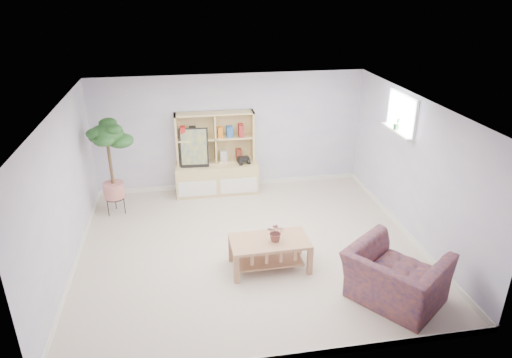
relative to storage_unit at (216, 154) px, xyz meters
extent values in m
cube|color=beige|center=(0.33, -2.24, -0.84)|extent=(5.50, 5.00, 0.01)
cube|color=silver|center=(0.33, -2.24, 1.56)|extent=(5.50, 5.00, 0.01)
cube|color=silver|center=(0.33, 0.26, 0.36)|extent=(5.50, 0.01, 2.40)
cube|color=silver|center=(0.33, -4.74, 0.36)|extent=(5.50, 0.01, 2.40)
cube|color=silver|center=(-2.42, -2.24, 0.36)|extent=(0.01, 5.00, 2.40)
cube|color=silver|center=(3.08, -2.24, 0.36)|extent=(0.01, 5.00, 2.40)
cube|color=white|center=(3.00, -1.64, 0.84)|extent=(0.14, 1.00, 0.04)
imported|color=#2E6F2D|center=(0.63, -2.88, -0.21)|extent=(0.33, 0.31, 0.29)
imported|color=#202250|center=(2.06, -3.93, -0.39)|extent=(1.56, 1.59, 0.89)
imported|color=#164217|center=(3.00, -1.61, 0.97)|extent=(0.14, 0.12, 0.21)
camera|label=1|loc=(-0.66, -8.63, 3.24)|focal=32.00mm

